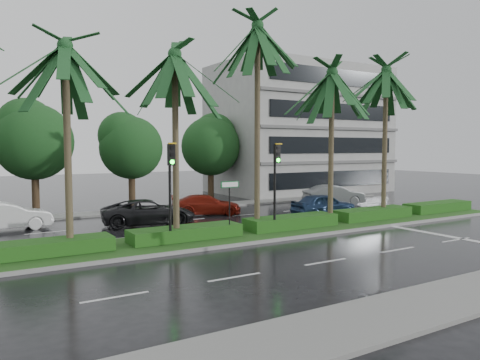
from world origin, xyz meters
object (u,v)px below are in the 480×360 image
street_sign (230,195)px  car_darkgrey (149,212)px  car_blue (324,205)px  car_grey (334,195)px  car_white (6,216)px  car_red (206,205)px  signal_median_left (171,178)px

street_sign → car_darkgrey: size_ratio=0.51×
car_blue → car_grey: bearing=-44.4°
car_darkgrey → street_sign: bearing=-153.3°
car_white → car_blue: (17.49, -4.73, -0.01)m
street_sign → car_red: street_sign is taller
car_red → car_grey: (10.56, -0.39, 0.10)m
street_sign → car_white: (-8.63, 8.25, -1.39)m
car_grey → signal_median_left: bearing=132.6°
car_white → car_darkgrey: (6.93, -2.21, -0.02)m
car_white → car_red: 11.44m
signal_median_left → street_sign: size_ratio=1.68×
car_white → car_grey: bearing=-95.3°
signal_median_left → car_white: 10.39m
signal_median_left → car_blue: size_ratio=1.03×
car_darkgrey → car_white: bearing=83.3°
signal_median_left → car_darkgrey: size_ratio=0.85×
car_red → car_blue: (6.06, -4.31, 0.07)m
car_darkgrey → car_blue: car_blue is taller
car_blue → car_white: bearing=79.4°
car_darkgrey → car_grey: (15.06, 1.40, 0.04)m
street_sign → car_grey: street_sign is taller
car_red → car_blue: car_blue is taller
signal_median_left → car_blue: signal_median_left is taller
car_darkgrey → car_blue: size_ratio=1.22×
car_red → car_darkgrey: bearing=130.7°
car_grey → street_sign: bearing=136.8°
car_red → car_grey: bearing=-73.1°
car_red → car_blue: bearing=-106.4°
street_sign → car_white: 12.02m
street_sign → car_darkgrey: bearing=105.8°
signal_median_left → car_red: bearing=54.1°
car_red → car_white: bearing=107.0°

